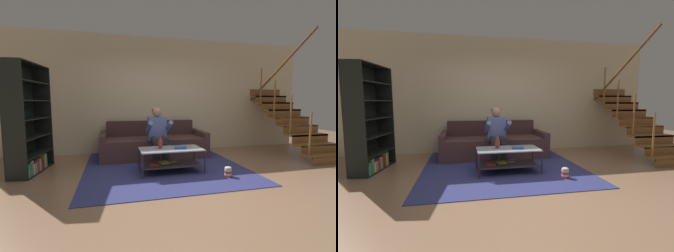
% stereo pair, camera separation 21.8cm
% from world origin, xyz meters
% --- Properties ---
extents(ground, '(16.80, 16.80, 0.00)m').
position_xyz_m(ground, '(0.00, 0.00, 0.00)').
color(ground, '#9C7456').
extents(back_partition, '(8.40, 0.12, 2.90)m').
position_xyz_m(back_partition, '(0.00, 2.46, 1.45)').
color(back_partition, beige).
rests_on(back_partition, ground).
extents(staircase_run, '(0.98, 2.71, 2.73)m').
position_xyz_m(staircase_run, '(3.22, 1.53, 1.02)').
color(staircase_run, '#946133').
rests_on(staircase_run, ground).
extents(couch, '(2.40, 0.98, 0.81)m').
position_xyz_m(couch, '(-0.15, 1.81, 0.28)').
color(couch, '#4C3132').
rests_on(couch, ground).
extents(person_seated_center, '(0.50, 0.58, 1.17)m').
position_xyz_m(person_seated_center, '(-0.15, 1.23, 0.65)').
color(person_seated_center, '#2C2D31').
rests_on(person_seated_center, ground).
extents(coffee_table, '(1.13, 0.57, 0.44)m').
position_xyz_m(coffee_table, '(-0.07, 0.54, 0.29)').
color(coffee_table, silver).
rests_on(coffee_table, ground).
extents(area_rug, '(3.00, 3.23, 0.01)m').
position_xyz_m(area_rug, '(-0.10, 1.05, 0.01)').
color(area_rug, navy).
rests_on(area_rug, ground).
extents(vase, '(0.10, 0.10, 0.22)m').
position_xyz_m(vase, '(-0.24, 0.58, 0.54)').
color(vase, maroon).
rests_on(vase, coffee_table).
extents(book_stack, '(0.22, 0.17, 0.04)m').
position_xyz_m(book_stack, '(0.11, 0.48, 0.46)').
color(book_stack, '#2957B4').
rests_on(book_stack, coffee_table).
extents(bookshelf, '(0.50, 1.08, 1.94)m').
position_xyz_m(bookshelf, '(-2.55, 1.14, 0.77)').
color(bookshelf, black).
rests_on(bookshelf, ground).
extents(popcorn_tub, '(0.12, 0.12, 0.18)m').
position_xyz_m(popcorn_tub, '(0.82, 0.03, 0.09)').
color(popcorn_tub, red).
rests_on(popcorn_tub, ground).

